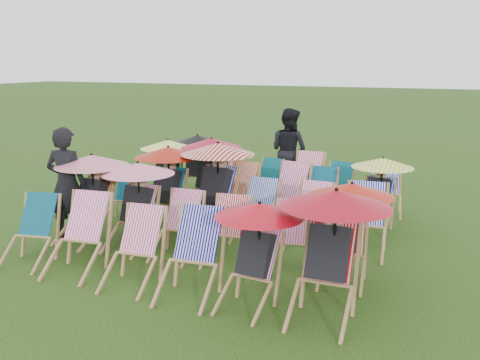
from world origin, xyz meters
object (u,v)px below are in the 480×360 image
at_px(person_left, 67,184).
at_px(deckchair_0, 29,231).
at_px(deckchair_29, 386,190).
at_px(deckchair_5, 328,253).
at_px(person_rear, 289,151).

bearing_deg(person_left, deckchair_0, 91.19).
xyz_separation_m(deckchair_29, person_left, (-4.37, -3.49, 0.45)).
distance_m(deckchair_0, deckchair_5, 4.22).
xyz_separation_m(deckchair_5, person_rear, (-2.21, 5.32, 0.15)).
distance_m(deckchair_0, person_left, 1.13).
distance_m(deckchair_5, person_left, 4.51).
bearing_deg(person_rear, deckchair_29, 179.62).
height_order(deckchair_5, person_rear, person_rear).
bearing_deg(deckchair_29, person_rear, 148.83).
height_order(person_left, person_rear, person_rear).
height_order(deckchair_0, deckchair_29, deckchair_0).
bearing_deg(deckchair_5, deckchair_29, 88.95).
distance_m(deckchair_5, deckchair_29, 4.48).
bearing_deg(deckchair_5, person_rear, 111.07).
bearing_deg(person_rear, deckchair_5, 133.58).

